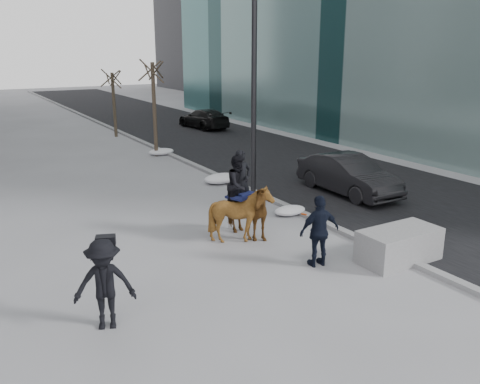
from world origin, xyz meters
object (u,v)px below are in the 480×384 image
mounted_left (244,206)px  mounted_right (241,208)px  planter (399,245)px  car_near (348,175)px

mounted_left → mounted_right: 0.29m
planter → car_near: (3.00, 5.15, 0.29)m
car_near → mounted_left: 5.73m
car_near → mounted_right: (-5.65, -2.01, 0.25)m
planter → car_near: size_ratio=0.48×
mounted_right → car_near: bearing=19.6°
planter → car_near: 5.97m
car_near → mounted_right: bearing=-159.8°
mounted_left → mounted_right: mounted_left is taller
planter → mounted_left: mounted_left is taller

